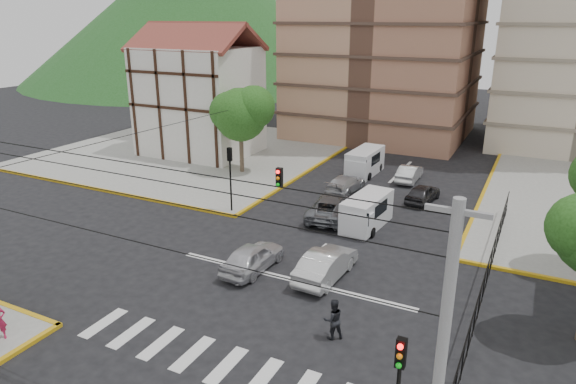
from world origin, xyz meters
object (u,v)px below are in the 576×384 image
Objects in this scene: traffic_light_se at (398,383)px; car_silver_front_left at (253,257)px; traffic_light_nw at (230,169)px; pedestrian_crosswalk at (333,319)px; van_right_lane at (366,213)px; car_white_front_right at (326,264)px; van_left_lane at (364,163)px.

traffic_light_se is 13.76m from car_silver_front_left.
traffic_light_nw is 15.64m from pedestrian_crosswalk.
traffic_light_se is 2.46× the size of pedestrian_crosswalk.
van_right_lane is 12.05m from pedestrian_crosswalk.
van_right_lane is 8.77m from car_silver_front_left.
car_silver_front_left is (-10.08, 9.05, -2.37)m from traffic_light_se.
car_white_front_right is (9.31, -5.63, -2.34)m from traffic_light_nw.
car_white_front_right is at bearing -164.03° from car_silver_front_left.
pedestrian_crosswalk is (11.57, -10.28, -2.22)m from traffic_light_nw.
car_white_front_right is (-6.29, 9.97, -2.34)m from traffic_light_se.
traffic_light_nw is 1.01× the size of car_silver_front_left.
van_right_lane is (-6.59, 17.09, -2.11)m from traffic_light_se.
car_silver_front_left is (5.52, -6.55, -2.37)m from traffic_light_nw.
van_right_lane is 1.09× the size of car_silver_front_left.
traffic_light_se is 0.92× the size of van_left_lane.
car_silver_front_left is at bearing 16.59° from car_white_front_right.
van_right_lane is at bearing -84.54° from car_white_front_right.
pedestrian_crosswalk is (-4.03, 5.32, -2.22)m from traffic_light_se.
van_right_lane reaches higher than car_white_front_right.
van_left_lane reaches higher than car_silver_front_left.
traffic_light_nw is at bearing -110.46° from van_left_lane.
traffic_light_nw reaches higher than pedestrian_crosswalk.
car_white_front_right is at bearing -106.17° from pedestrian_crosswalk.
van_left_lane is at bearing 114.64° from van_right_lane.
pedestrian_crosswalk reaches higher than car_silver_front_left.
traffic_light_nw reaches higher than van_left_lane.
traffic_light_nw is at bearing 135.00° from traffic_light_se.
van_right_lane is 2.64× the size of pedestrian_crosswalk.
car_white_front_right is 5.18m from pedestrian_crosswalk.
car_white_front_right is (4.11, -17.99, -0.26)m from van_left_lane.
car_silver_front_left is at bearing 138.08° from traffic_light_se.
traffic_light_nw is 9.37m from van_right_lane.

